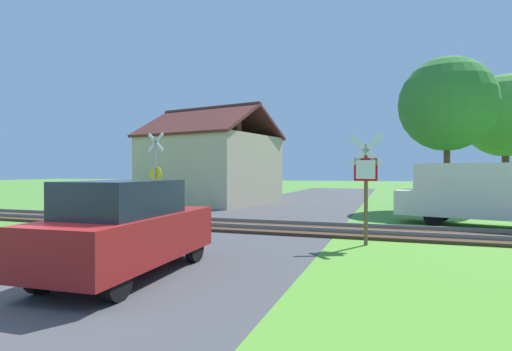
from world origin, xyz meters
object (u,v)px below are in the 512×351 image
at_px(mail_truck, 476,191).
at_px(parked_car, 128,228).
at_px(house, 210,168).
at_px(tree_far, 506,116).
at_px(tree_right, 447,104).
at_px(crossing_sign_far, 155,169).
at_px(stop_sign_near, 366,180).

height_order(mail_truck, parked_car, mail_truck).
xyz_separation_m(house, parked_car, (5.82, -15.93, -1.29)).
bearing_deg(parked_car, tree_far, 59.85).
bearing_deg(tree_far, mail_truck, -107.53).
height_order(tree_far, parked_car, tree_far).
relative_size(tree_right, parked_car, 1.89).
bearing_deg(parked_car, crossing_sign_far, 117.77).
relative_size(mail_truck, parked_car, 1.28).
xyz_separation_m(crossing_sign_far, tree_far, (16.66, 11.90, 3.23)).
bearing_deg(mail_truck, house, 79.70).
bearing_deg(stop_sign_near, house, -45.15).
relative_size(tree_far, parked_car, 1.91).
bearing_deg(house, stop_sign_near, -37.61).
bearing_deg(house, parked_car, -58.49).
relative_size(stop_sign_near, crossing_sign_far, 0.79).
xyz_separation_m(tree_far, parked_car, (-11.18, -21.31, -4.41)).
bearing_deg(stop_sign_near, tree_right, -102.44).
xyz_separation_m(stop_sign_near, tree_far, (7.16, 16.71, 3.57)).
bearing_deg(tree_right, parked_car, -114.79).
bearing_deg(stop_sign_near, parked_car, 52.77).
bearing_deg(mail_truck, tree_right, 16.68).
distance_m(tree_right, parked_car, 17.98).
relative_size(tree_far, mail_truck, 1.49).
bearing_deg(mail_truck, tree_far, -2.70).
height_order(crossing_sign_far, mail_truck, crossing_sign_far).
xyz_separation_m(stop_sign_near, crossing_sign_far, (-9.50, 4.81, 0.33)).
distance_m(stop_sign_near, mail_truck, 6.19).
relative_size(crossing_sign_far, tree_far, 0.48).
height_order(house, parked_car, house).
bearing_deg(stop_sign_near, tree_far, -109.30).
bearing_deg(crossing_sign_far, tree_right, 31.63).
xyz_separation_m(tree_right, parked_car, (-7.31, -15.82, -4.43)).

